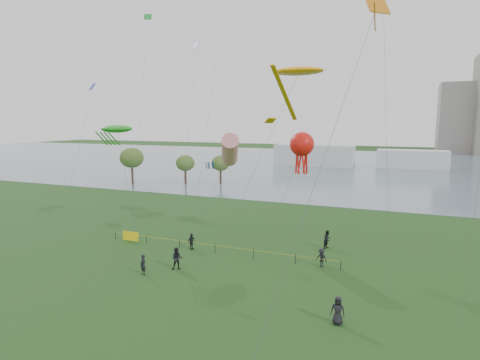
% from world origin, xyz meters
% --- Properties ---
extents(ground_plane, '(400.00, 400.00, 0.00)m').
position_xyz_m(ground_plane, '(0.00, 0.00, 0.00)').
color(ground_plane, '#143310').
extents(lake, '(400.00, 120.00, 0.08)m').
position_xyz_m(lake, '(0.00, 100.00, 0.02)').
color(lake, slate).
rests_on(lake, ground_plane).
extents(building_low, '(16.00, 18.00, 28.00)m').
position_xyz_m(building_low, '(32.00, 168.00, 14.00)').
color(building_low, gray).
rests_on(building_low, ground_plane).
extents(pavilion_left, '(22.00, 8.00, 6.00)m').
position_xyz_m(pavilion_left, '(-12.00, 95.00, 3.00)').
color(pavilion_left, silver).
rests_on(pavilion_left, ground_plane).
extents(pavilion_right, '(18.00, 7.00, 5.00)m').
position_xyz_m(pavilion_right, '(14.00, 98.00, 2.50)').
color(pavilion_right, silver).
rests_on(pavilion_right, ground_plane).
extents(trees, '(20.36, 11.87, 7.43)m').
position_xyz_m(trees, '(-32.18, 49.40, 4.83)').
color(trees, '#39231A').
rests_on(trees, ground_plane).
extents(fence, '(24.07, 0.07, 1.05)m').
position_xyz_m(fence, '(-10.55, 14.36, 0.55)').
color(fence, black).
rests_on(fence, ground_plane).
extents(spectator_a, '(1.17, 1.06, 1.95)m').
position_xyz_m(spectator_a, '(-5.49, 9.10, 0.97)').
color(spectator_a, black).
rests_on(spectator_a, ground_plane).
extents(spectator_b, '(1.22, 0.94, 1.66)m').
position_xyz_m(spectator_b, '(5.89, 14.45, 0.83)').
color(spectator_b, black).
rests_on(spectator_b, ground_plane).
extents(spectator_c, '(0.64, 1.03, 1.63)m').
position_xyz_m(spectator_c, '(-7.06, 14.40, 0.81)').
color(spectator_c, black).
rests_on(spectator_c, ground_plane).
extents(spectator_d, '(0.90, 0.59, 1.82)m').
position_xyz_m(spectator_d, '(8.79, 4.80, 0.91)').
color(spectator_d, black).
rests_on(spectator_d, ground_plane).
extents(spectator_f, '(0.74, 0.62, 1.73)m').
position_xyz_m(spectator_f, '(-7.49, 7.00, 0.86)').
color(spectator_f, black).
rests_on(spectator_f, ground_plane).
extents(spectator_g, '(0.98, 1.10, 1.86)m').
position_xyz_m(spectator_g, '(5.43, 19.88, 0.93)').
color(spectator_g, black).
rests_on(spectator_g, ground_plane).
extents(kite_stingray, '(8.96, 9.96, 17.61)m').
position_xyz_m(kite_stingray, '(2.63, 17.47, 17.15)').
color(kite_stingray, '#3F3F42').
extents(kite_windsock, '(4.24, 7.94, 11.53)m').
position_xyz_m(kite_windsock, '(-5.21, 19.74, 9.62)').
color(kite_windsock, '#3F3F42').
extents(kite_creature, '(5.07, 4.66, 12.28)m').
position_xyz_m(kite_creature, '(-17.21, 16.31, 11.82)').
color(kite_creature, '#3F3F42').
extents(kite_octopus, '(3.22, 7.31, 11.66)m').
position_xyz_m(kite_octopus, '(2.82, 18.95, 10.41)').
color(kite_octopus, '#3F3F42').
extents(kite_delta, '(5.05, 12.82, 20.42)m').
position_xyz_m(kite_delta, '(9.87, 6.62, 18.73)').
color(kite_delta, '#3F3F42').
extents(small_kites, '(40.63, 10.70, 11.98)m').
position_xyz_m(small_kites, '(-1.93, 19.93, 23.74)').
color(small_kites, '#198C2D').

